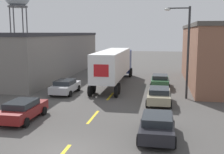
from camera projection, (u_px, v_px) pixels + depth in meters
name	position (u px, v px, depth m)	size (l,w,h in m)	color
ground_plane	(63.00, 153.00, 14.01)	(160.00, 160.00, 0.00)	#4C4947
road_centerline	(93.00, 117.00, 20.08)	(0.20, 16.72, 0.01)	yellow
warehouse_left	(35.00, 54.00, 40.54)	(11.61, 27.26, 5.98)	slate
semi_truck	(115.00, 63.00, 32.54)	(2.89, 15.25, 4.00)	navy
parked_car_right_mid	(159.00, 95.00, 23.72)	(2.07, 4.43, 1.39)	tan
parked_car_right_near	(157.00, 125.00, 16.01)	(2.07, 4.43, 1.39)	black
parked_car_right_far	(160.00, 80.00, 31.02)	(2.07, 4.43, 1.39)	#2D5B38
parked_car_left_far	(65.00, 86.00, 27.65)	(2.07, 4.43, 1.39)	#B2B2B7
parked_car_left_near	(23.00, 110.00, 19.24)	(2.07, 4.43, 1.39)	maroon
street_lamp	(185.00, 46.00, 25.03)	(2.30, 0.32, 8.26)	#2D2D30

